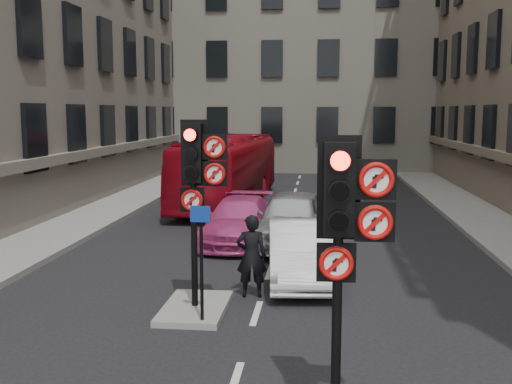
% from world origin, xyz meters
% --- Properties ---
extents(pavement_left, '(3.00, 50.00, 0.16)m').
position_xyz_m(pavement_left, '(-7.20, 12.00, 0.08)').
color(pavement_left, gray).
rests_on(pavement_left, ground).
extents(centre_island, '(1.20, 2.00, 0.12)m').
position_xyz_m(centre_island, '(-1.20, 5.00, 0.06)').
color(centre_island, gray).
rests_on(centre_island, ground).
extents(building_far, '(30.00, 14.00, 20.00)m').
position_xyz_m(building_far, '(0.00, 38.00, 10.00)').
color(building_far, slate).
rests_on(building_far, ground).
extents(signal_near, '(0.91, 0.40, 3.58)m').
position_xyz_m(signal_near, '(1.49, 0.99, 2.58)').
color(signal_near, black).
rests_on(signal_near, ground).
extents(signal_far, '(0.91, 0.40, 3.58)m').
position_xyz_m(signal_far, '(-1.11, 4.99, 2.70)').
color(signal_far, black).
rests_on(signal_far, centre_island).
extents(car_silver, '(2.29, 4.76, 1.57)m').
position_xyz_m(car_silver, '(0.41, 10.92, 0.78)').
color(car_silver, '#AAABB2').
rests_on(car_silver, ground).
extents(car_white, '(1.76, 4.13, 1.33)m').
position_xyz_m(car_white, '(0.75, 7.37, 0.66)').
color(car_white, white).
rests_on(car_white, ground).
extents(car_pink, '(1.92, 4.51, 1.30)m').
position_xyz_m(car_pink, '(-1.16, 11.20, 0.65)').
color(car_pink, '#C2397E').
rests_on(car_pink, ground).
extents(bus_red, '(3.07, 10.41, 2.86)m').
position_xyz_m(bus_red, '(-2.59, 18.37, 1.43)').
color(bus_red, maroon).
rests_on(bus_red, ground).
extents(motorcycle, '(0.64, 1.59, 0.93)m').
position_xyz_m(motorcycle, '(0.86, 8.61, 0.46)').
color(motorcycle, black).
rests_on(motorcycle, ground).
extents(motorcyclist, '(0.68, 0.49, 1.74)m').
position_xyz_m(motorcyclist, '(-0.22, 6.03, 0.87)').
color(motorcyclist, black).
rests_on(motorcyclist, ground).
extents(info_sign, '(0.36, 0.11, 2.09)m').
position_xyz_m(info_sign, '(-0.90, 4.18, 1.47)').
color(info_sign, black).
rests_on(info_sign, centre_island).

